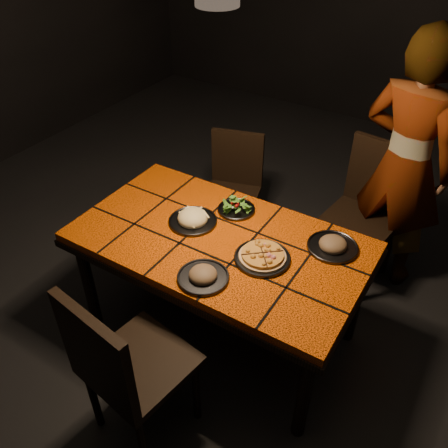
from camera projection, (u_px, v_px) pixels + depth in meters
The scene contains 11 objects.
room_shell at pixel (218, 110), 2.14m from camera, with size 6.04×7.04×3.08m.
dining_table at pixel (219, 249), 2.65m from camera, with size 1.62×0.92×0.75m.
chair_near at pixel (122, 365), 2.15m from camera, with size 0.52×0.52×1.01m.
chair_far_left at pixel (234, 182), 3.53m from camera, with size 0.48×0.48×0.86m.
chair_far_right at pixel (368, 204), 3.17m from camera, with size 0.50×0.50×0.99m.
diner at pixel (404, 164), 3.00m from camera, with size 0.63×0.42×1.74m, color brown.
plate_pizza at pixel (262, 257), 2.45m from camera, with size 0.35×0.35×0.04m.
plate_pasta at pixel (193, 219), 2.70m from camera, with size 0.28×0.28×0.09m.
plate_salad at pixel (236, 207), 2.79m from camera, with size 0.22×0.22×0.07m.
plate_mushroom_a at pixel (203, 275), 2.34m from camera, with size 0.26×0.26×0.09m.
plate_mushroom_b at pixel (333, 245), 2.52m from camera, with size 0.27×0.27×0.09m.
Camera 1 is at (1.09, -1.70, 2.40)m, focal length 38.00 mm.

